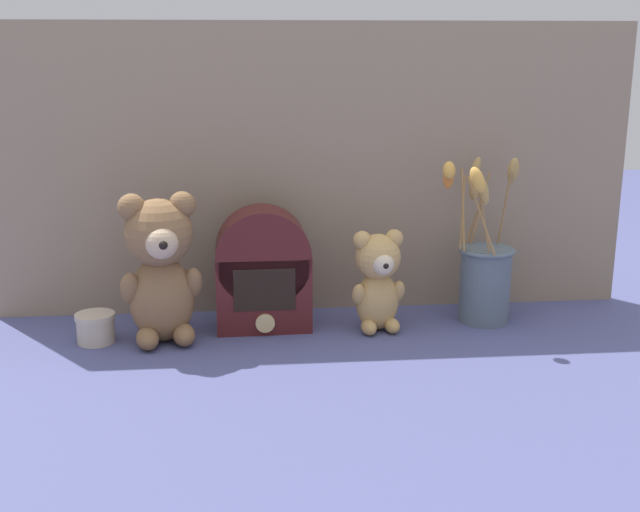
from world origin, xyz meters
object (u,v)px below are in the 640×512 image
(decorative_tin_tall, at_px, (96,328))
(teddy_bear_large, at_px, (160,265))
(flower_vase, at_px, (484,273))
(vintage_radio, at_px, (263,271))
(teddy_bear_medium, at_px, (378,279))

(decorative_tin_tall, bearing_deg, teddy_bear_large, -2.57)
(flower_vase, xyz_separation_m, vintage_radio, (-0.45, 0.00, 0.01))
(vintage_radio, bearing_deg, flower_vase, -0.28)
(teddy_bear_medium, xyz_separation_m, flower_vase, (0.23, 0.03, -0.00))
(teddy_bear_medium, height_order, flower_vase, flower_vase)
(teddy_bear_large, xyz_separation_m, decorative_tin_tall, (-0.13, 0.01, -0.12))
(teddy_bear_large, distance_m, vintage_radio, 0.21)
(teddy_bear_large, height_order, vintage_radio, teddy_bear_large)
(vintage_radio, bearing_deg, teddy_bear_large, -162.86)
(decorative_tin_tall, bearing_deg, flower_vase, 3.83)
(teddy_bear_medium, xyz_separation_m, vintage_radio, (-0.23, 0.03, 0.01))
(teddy_bear_medium, distance_m, vintage_radio, 0.23)
(teddy_bear_large, relative_size, teddy_bear_medium, 1.42)
(teddy_bear_medium, height_order, vintage_radio, vintage_radio)
(flower_vase, relative_size, vintage_radio, 1.38)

